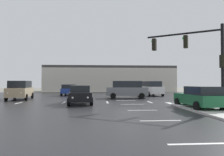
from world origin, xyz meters
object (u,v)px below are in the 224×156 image
at_px(suv_tan, 20,90).
at_px(sedan_green, 200,97).
at_px(sedan_black, 80,94).
at_px(traffic_signal_mast, 199,52).
at_px(suv_grey, 127,89).
at_px(suv_white, 151,88).
at_px(sedan_blue, 70,90).

relative_size(suv_tan, sedan_green, 1.09).
bearing_deg(sedan_black, suv_tan, -132.65).
height_order(traffic_signal_mast, sedan_green, traffic_signal_mast).
bearing_deg(suv_grey, suv_tan, -169.05).
relative_size(suv_white, suv_grey, 1.00).
distance_m(suv_grey, suv_tan, 11.99).
distance_m(traffic_signal_mast, suv_white, 15.44).
bearing_deg(suv_tan, sedan_black, 46.47).
xyz_separation_m(sedan_blue, sedan_black, (2.35, -12.71, 0.00)).
bearing_deg(sedan_black, suv_grey, 137.11).
distance_m(traffic_signal_mast, sedan_green, 3.29).
bearing_deg(suv_white, sedan_blue, -103.62).
bearing_deg(traffic_signal_mast, suv_tan, 4.29).
xyz_separation_m(suv_grey, suv_tan, (-11.94, -1.14, 0.00)).
bearing_deg(sedan_blue, sedan_green, -144.77).
bearing_deg(suv_grey, sedan_black, -122.72).
bearing_deg(sedan_green, sedan_blue, 30.56).
bearing_deg(sedan_black, traffic_signal_mast, 61.56).
bearing_deg(traffic_signal_mast, sedan_black, 10.99).
distance_m(traffic_signal_mast, suv_tan, 18.47).
xyz_separation_m(traffic_signal_mast, suv_white, (0.40, 15.15, -2.96)).
height_order(sedan_green, sedan_black, same).
bearing_deg(sedan_black, suv_white, 135.80).
bearing_deg(suv_white, suv_grey, -47.65).
xyz_separation_m(traffic_signal_mast, suv_grey, (-3.77, 10.39, -2.96)).
relative_size(suv_tan, sedan_blue, 1.08).
bearing_deg(sedan_black, sedan_green, 56.97).
relative_size(suv_grey, sedan_blue, 1.08).
height_order(traffic_signal_mast, suv_tan, traffic_signal_mast).
relative_size(suv_grey, suv_tan, 1.00).
xyz_separation_m(suv_white, suv_grey, (-4.17, -4.76, 0.00)).
height_order(sedan_blue, sedan_black, same).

